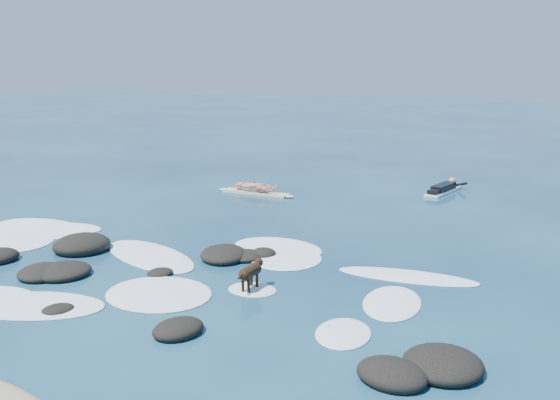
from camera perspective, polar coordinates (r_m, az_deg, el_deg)
The scene contains 6 objects.
ground at distance 15.44m, azimuth -8.08°, elevation -5.96°, with size 160.00×160.00×0.00m, color #0A2642.
reef_rocks at distance 14.51m, azimuth -13.03°, elevation -6.95°, with size 12.66×7.25×0.58m.
breaking_foam at distance 15.86m, azimuth -12.28°, elevation -5.60°, with size 14.48×8.24×0.12m.
standing_surfer_rig at distance 23.44m, azimuth -2.24°, elevation 2.29°, with size 3.23×0.64×1.84m.
paddling_surfer_rig at distance 24.62m, azimuth 14.75°, elevation 1.03°, with size 1.22×2.67×0.46m.
dog at distance 13.53m, azimuth -2.66°, elevation -6.52°, with size 0.27×1.06×0.68m.
Camera 1 is at (8.51, -11.95, 4.82)m, focal length 40.00 mm.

